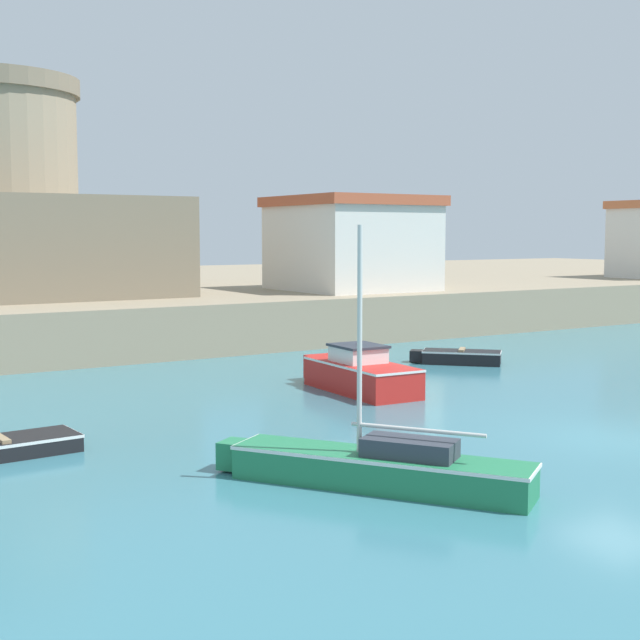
# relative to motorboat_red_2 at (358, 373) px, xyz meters

# --- Properties ---
(ground_plane) EXTENTS (200.00, 200.00, 0.00)m
(ground_plane) POSITION_rel_motorboat_red_2_xyz_m (1.47, -8.90, -0.58)
(ground_plane) COLOR teal
(quay_seawall) EXTENTS (120.00, 40.00, 2.14)m
(quay_seawall) POSITION_rel_motorboat_red_2_xyz_m (1.47, 29.26, 0.49)
(quay_seawall) COLOR gray
(quay_seawall) RESTS_ON ground
(motorboat_red_2) EXTENTS (1.99, 5.20, 2.38)m
(motorboat_red_2) POSITION_rel_motorboat_red_2_xyz_m (0.00, 0.00, 0.00)
(motorboat_red_2) COLOR red
(motorboat_red_2) RESTS_ON ground
(dinghy_black_3) EXTENTS (3.04, 3.10, 0.59)m
(dinghy_black_3) POSITION_rel_motorboat_red_2_xyz_m (6.64, 2.83, -0.30)
(dinghy_black_3) COLOR black
(dinghy_black_3) RESTS_ON ground
(sailboat_green_4) EXTENTS (4.45, 5.96, 5.15)m
(sailboat_green_4) POSITION_rel_motorboat_red_2_xyz_m (-5.81, -9.06, -0.15)
(sailboat_green_4) COLOR #237A4C
(sailboat_green_4) RESTS_ON ground
(harbor_shed_mid_row) EXTENTS (6.80, 7.30, 4.69)m
(harbor_shed_mid_row) POSITION_rel_motorboat_red_2_xyz_m (9.47, 14.38, 3.92)
(harbor_shed_mid_row) COLOR silver
(harbor_shed_mid_row) RESTS_ON quay_seawall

